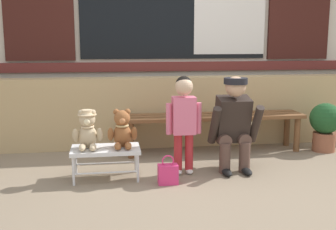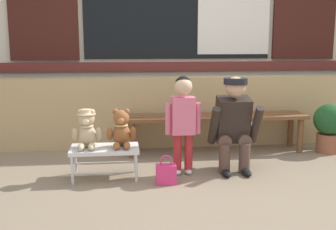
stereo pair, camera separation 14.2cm
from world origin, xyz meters
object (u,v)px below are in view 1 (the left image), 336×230
wooden_bench_long (214,120)px  small_display_bench (106,151)px  handbag_on_ground (168,174)px  potted_plant (325,124)px  teddy_bear_plain (122,130)px  child_standing (184,114)px  adult_crouching (234,123)px  teddy_bear_with_hat (88,130)px

wooden_bench_long → small_display_bench: 1.48m
handbag_on_ground → potted_plant: 2.18m
wooden_bench_long → handbag_on_ground: wooden_bench_long is taller
wooden_bench_long → handbag_on_ground: bearing=-123.7°
potted_plant → handbag_on_ground: bearing=-156.5°
small_display_bench → potted_plant: potted_plant is taller
wooden_bench_long → teddy_bear_plain: bearing=-143.7°
child_standing → adult_crouching: bearing=4.3°
teddy_bear_plain → child_standing: (0.59, 0.04, 0.13)m
teddy_bear_with_hat → handbag_on_ground: bearing=-18.1°
teddy_bear_plain → handbag_on_ground: size_ratio=1.34×
teddy_bear_plain → wooden_bench_long: bearing=36.3°
child_standing → small_display_bench: bearing=-176.6°
handbag_on_ground → potted_plant: size_ratio=0.48×
adult_crouching → handbag_on_ground: 0.87m
wooden_bench_long → child_standing: 0.93m
child_standing → potted_plant: child_standing is taller
teddy_bear_with_hat → handbag_on_ground: (0.72, -0.23, -0.38)m
teddy_bear_plain → potted_plant: (2.38, 0.63, -0.14)m
adult_crouching → potted_plant: size_ratio=1.67×
adult_crouching → small_display_bench: bearing=-176.2°
teddy_bear_plain → teddy_bear_with_hat: bearing=179.9°
adult_crouching → handbag_on_ground: size_ratio=3.49×
teddy_bear_plain → small_display_bench: bearing=-179.5°
wooden_bench_long → potted_plant: (1.30, -0.17, -0.05)m
teddy_bear_with_hat → child_standing: size_ratio=0.38×
teddy_bear_with_hat → small_display_bench: bearing=-0.8°
potted_plant → teddy_bear_with_hat: bearing=-166.9°
teddy_bear_with_hat → teddy_bear_plain: bearing=-0.1°
child_standing → potted_plant: (1.79, 0.59, -0.27)m
wooden_bench_long → handbag_on_ground: size_ratio=7.72×
handbag_on_ground → wooden_bench_long: bearing=56.3°
teddy_bear_with_hat → handbag_on_ground: 0.84m
teddy_bear_with_hat → adult_crouching: 1.43m
child_standing → handbag_on_ground: (-0.19, -0.28, -0.50)m
teddy_bear_plain → potted_plant: size_ratio=0.64×
child_standing → handbag_on_ground: child_standing is taller
small_display_bench → potted_plant: (2.54, 0.63, 0.06)m
teddy_bear_with_hat → adult_crouching: bearing=3.2°
potted_plant → teddy_bear_plain: bearing=-165.2°
handbag_on_ground → small_display_bench: bearing=157.3°
wooden_bench_long → teddy_bear_with_hat: teddy_bear_with_hat is taller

